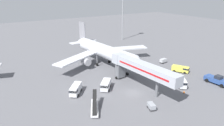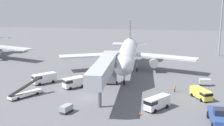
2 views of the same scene
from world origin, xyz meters
name	(u,v)px [view 2 (image 2 of 2)]	position (x,y,z in m)	size (l,w,h in m)	color
ground_plane	(89,98)	(0.00, 0.00, 0.00)	(300.00, 300.00, 0.00)	slate
airplane_at_gate	(127,53)	(4.44, 23.29, 5.13)	(38.51, 38.47, 13.57)	silver
jet_bridge	(105,68)	(3.04, 1.92, 5.88)	(4.79, 23.55, 7.68)	#B2B7C1
pushback_tug	(219,117)	(23.70, -8.20, 1.22)	(3.03, 7.07, 2.64)	#2D4C8E
belt_loader_truck	(26,93)	(-12.72, -1.99, 0.78)	(4.99, 7.26, 3.42)	white
service_van_rear_left	(157,102)	(13.75, -3.81, 1.32)	(4.68, 5.49, 2.32)	white
service_van_outer_right	(44,78)	(-13.20, 7.71, 1.34)	(5.02, 5.56, 2.36)	white
service_van_near_center	(201,93)	(22.20, 3.71, 1.15)	(4.14, 5.63, 1.99)	#E5DB4C
service_van_outer_left	(74,82)	(-5.18, 5.88, 1.32)	(4.88, 5.14, 2.33)	white
baggage_cart_mid_right	(205,82)	(24.00, 13.51, 0.85)	(2.58, 1.53, 1.55)	#38383D
baggage_cart_far_right	(66,108)	(-1.59, -8.46, 0.75)	(1.95, 2.60, 1.35)	#38383D
ground_crew_worker_foreground	(175,88)	(17.13, 7.10, 0.86)	(0.42, 0.42, 1.62)	#1E2333
safety_cone_alpha	(140,113)	(11.13, -7.07, 0.35)	(0.47, 0.47, 0.72)	black
apron_light_mast	(223,5)	(33.21, 53.16, 17.95)	(2.40, 2.40, 25.91)	#93969B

